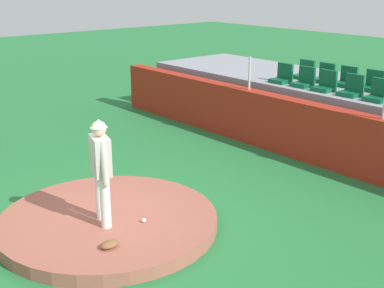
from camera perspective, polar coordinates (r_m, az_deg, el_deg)
ground_plane at (r=9.26m, az=-9.10°, el=-8.96°), size 60.00×60.00×0.00m
pitchers_mound at (r=9.22m, az=-9.13°, el=-8.36°), size 3.76×3.76×0.22m
pitcher at (r=8.54m, az=-9.94°, el=-2.19°), size 0.75×0.40×1.79m
baseball at (r=8.84m, az=-5.29°, el=-8.33°), size 0.07×0.07×0.07m
fielding_glove at (r=8.14m, az=-9.01°, el=-10.79°), size 0.22×0.32×0.11m
brick_barrier at (r=12.46m, az=12.46°, el=1.35°), size 14.04×0.40×1.37m
fence_post_left at (r=13.40m, az=6.31°, el=7.70°), size 0.06×0.06×0.85m
bleacher_platform at (r=14.17m, az=17.78°, el=3.05°), size 13.32×3.10×1.44m
stadium_chair_0 at (r=14.16m, az=9.87°, el=7.28°), size 0.48×0.44×0.50m
stadium_chair_1 at (r=13.74m, az=12.19°, el=6.82°), size 0.48×0.44×0.50m
stadium_chair_2 at (r=13.34m, az=14.39°, el=6.33°), size 0.48×0.44×0.50m
stadium_chair_3 at (r=12.95m, az=17.09°, el=5.76°), size 0.48×0.44×0.50m
stadium_chair_4 at (r=12.60m, az=19.71°, el=5.18°), size 0.48×0.44×0.50m
stadium_chair_6 at (r=14.85m, az=12.23°, el=7.63°), size 0.48×0.44×0.50m
stadium_chair_7 at (r=14.45m, az=14.32°, el=7.20°), size 0.48×0.44×0.50m
stadium_chair_8 at (r=14.07m, az=16.55°, el=6.74°), size 0.48×0.44×0.50m
stadium_chair_9 at (r=13.70m, az=19.15°, el=6.20°), size 0.48×0.44×0.50m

